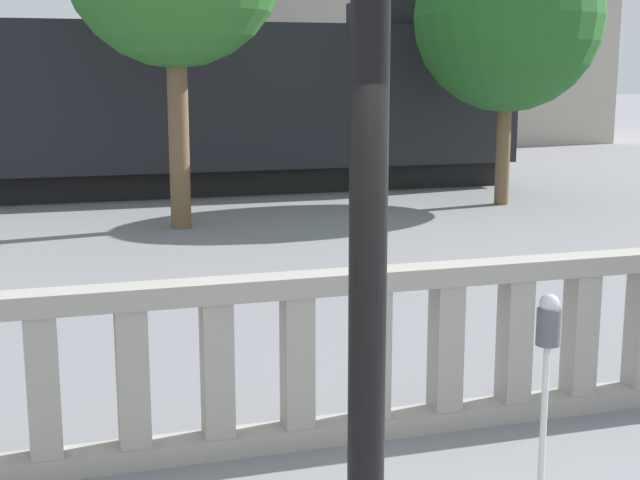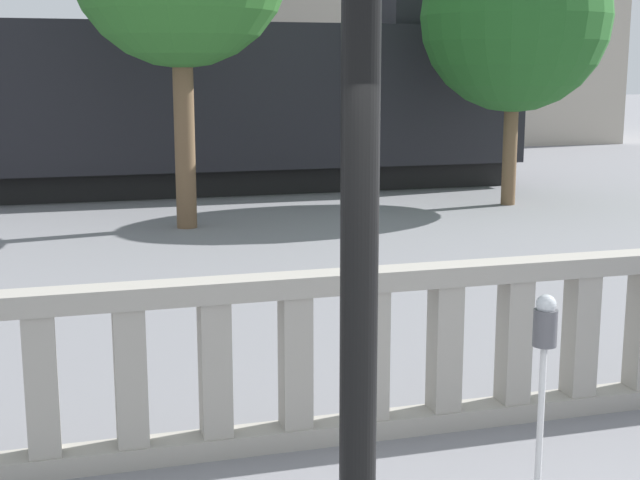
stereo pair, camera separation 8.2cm
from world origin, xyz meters
The scene contains 4 objects.
balustrade centered at (0.00, 3.40, 0.60)m, with size 16.18×0.24×1.21m.
parking_meter centered at (0.63, 2.19, 0.99)m, with size 0.14×0.14×1.28m.
train_near centered at (-2.14, 16.90, 1.84)m, with size 20.25×3.10×4.09m.
tree_left centered at (6.22, 13.09, 3.52)m, with size 3.54×3.54×5.30m.
Camera 1 is at (-2.09, -2.20, 2.55)m, focal length 50.00 mm.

